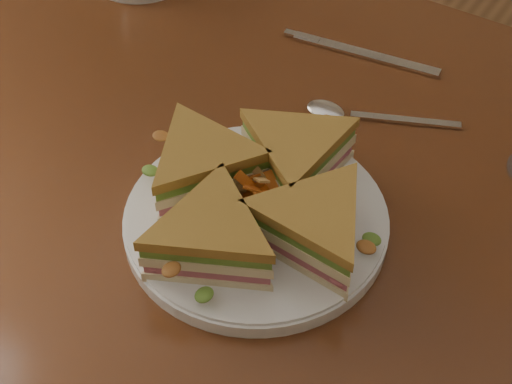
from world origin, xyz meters
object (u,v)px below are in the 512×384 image
plate (256,220)px  table (260,209)px  spoon (345,113)px  sandwich_wedges (256,195)px  knife (355,52)px

plate → table: bearing=120.8°
table → plate: bearing=-59.2°
table → spoon: bearing=64.9°
plate → sandwich_wedges: bearing=0.0°
plate → knife: bearing=100.0°
knife → spoon: bearing=-75.6°
spoon → sandwich_wedges: bearing=-112.5°
table → sandwich_wedges: size_ratio=4.16×
table → plate: 0.15m
sandwich_wedges → spoon: 0.21m
table → knife: (0.00, 0.23, 0.10)m
spoon → table: bearing=-139.6°
spoon → knife: bearing=88.3°
table → sandwich_wedges: sandwich_wedges is taller
plate → spoon: bearing=92.0°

